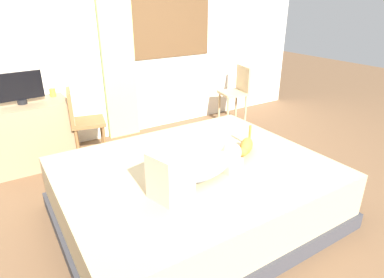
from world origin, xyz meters
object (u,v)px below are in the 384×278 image
(cup, at_px, (53,92))
(tv_monitor, at_px, (19,88))
(chair_by_desk, at_px, (81,119))
(cat, at_px, (246,147))
(desk, at_px, (31,135))
(person_lying, at_px, (198,167))
(chair_spare, at_px, (237,90))
(bed, at_px, (195,192))

(cup, bearing_deg, tv_monitor, -158.70)
(tv_monitor, xyz_separation_m, chair_by_desk, (0.56, -0.17, -0.41))
(cat, distance_m, desk, 2.47)
(person_lying, relative_size, cat, 3.11)
(cat, xyz_separation_m, desk, (-1.56, 1.91, -0.21))
(person_lying, distance_m, cat, 0.65)
(tv_monitor, bearing_deg, desk, 0.00)
(tv_monitor, relative_size, chair_spare, 0.56)
(bed, height_order, chair_spare, chair_spare)
(chair_by_desk, distance_m, chair_spare, 2.40)
(desk, bearing_deg, chair_spare, -2.17)
(person_lying, distance_m, desk, 2.29)
(person_lying, bearing_deg, chair_spare, 44.25)
(chair_by_desk, bearing_deg, tv_monitor, 163.40)
(person_lying, xyz_separation_m, desk, (-0.93, 2.07, -0.26))
(cat, bearing_deg, person_lying, -165.07)
(desk, distance_m, chair_by_desk, 0.59)
(desk, height_order, chair_spare, chair_spare)
(cat, distance_m, chair_by_desk, 2.01)
(chair_spare, bearing_deg, person_lying, -135.75)
(bed, distance_m, chair_by_desk, 1.78)
(tv_monitor, height_order, cup, tv_monitor)
(cup, distance_m, chair_by_desk, 0.46)
(person_lying, distance_m, tv_monitor, 2.30)
(cat, height_order, chair_by_desk, chair_by_desk)
(desk, relative_size, cup, 9.45)
(tv_monitor, relative_size, chair_by_desk, 0.56)
(cat, xyz_separation_m, tv_monitor, (-1.57, 1.91, 0.34))
(person_lying, relative_size, desk, 1.04)
(person_lying, xyz_separation_m, tv_monitor, (-0.94, 2.07, 0.29))
(person_lying, relative_size, tv_monitor, 1.95)
(person_lying, distance_m, cup, 2.29)
(chair_by_desk, bearing_deg, person_lying, -78.65)
(cup, bearing_deg, cat, -59.01)
(cat, height_order, chair_spare, chair_spare)
(tv_monitor, xyz_separation_m, chair_spare, (2.96, -0.11, -0.41))
(chair_by_desk, bearing_deg, bed, -73.88)
(bed, xyz_separation_m, desk, (-1.04, 1.86, 0.12))
(cup, height_order, chair_spare, chair_spare)
(bed, bearing_deg, person_lying, -117.22)
(person_lying, relative_size, chair_by_desk, 1.09)
(bed, xyz_separation_m, tv_monitor, (-1.05, 1.86, 0.67))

